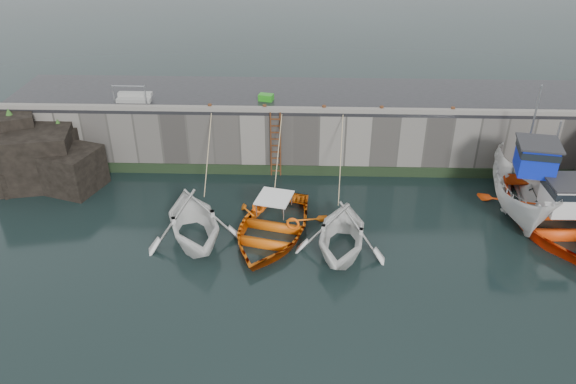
{
  "coord_description": "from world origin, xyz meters",
  "views": [
    {
      "loc": [
        -0.64,
        -13.71,
        12.72
      ],
      "look_at": [
        -1.3,
        6.24,
        1.2
      ],
      "focal_mm": 35.0,
      "sensor_mm": 36.0,
      "label": 1
    }
  ],
  "objects_px": {
    "boat_far_orange": "(552,215)",
    "bollard_a": "(210,107)",
    "boat_near_blue": "(271,235)",
    "bollard_e": "(453,110)",
    "bollard_d": "(381,109)",
    "bollard_b": "(265,108)",
    "boat_far_white": "(525,189)",
    "fish_crate": "(266,97)",
    "bollard_c": "(324,108)",
    "boat_near_white": "(195,240)",
    "boat_near_blacktrim": "(341,251)",
    "ladder": "(276,145)"
  },
  "relations": [
    {
      "from": "boat_near_blacktrim",
      "to": "bollard_c",
      "type": "distance_m",
      "value": 7.21
    },
    {
      "from": "bollard_a",
      "to": "bollard_c",
      "type": "xyz_separation_m",
      "value": [
        5.2,
        0.0,
        0.0
      ]
    },
    {
      "from": "boat_near_blacktrim",
      "to": "boat_near_white",
      "type": "bearing_deg",
      "value": -177.37
    },
    {
      "from": "bollard_b",
      "to": "bollard_d",
      "type": "distance_m",
      "value": 5.3
    },
    {
      "from": "ladder",
      "to": "boat_far_orange",
      "type": "xyz_separation_m",
      "value": [
        11.5,
        -3.93,
        -1.14
      ]
    },
    {
      "from": "boat_near_white",
      "to": "boat_near_blacktrim",
      "type": "bearing_deg",
      "value": -26.08
    },
    {
      "from": "boat_near_blue",
      "to": "boat_far_white",
      "type": "distance_m",
      "value": 10.87
    },
    {
      "from": "boat_near_blacktrim",
      "to": "fish_crate",
      "type": "xyz_separation_m",
      "value": [
        -3.32,
        7.67,
        3.31
      ]
    },
    {
      "from": "bollard_c",
      "to": "bollard_d",
      "type": "distance_m",
      "value": 2.6
    },
    {
      "from": "boat_far_white",
      "to": "bollard_c",
      "type": "xyz_separation_m",
      "value": [
        -8.45,
        3.15,
        2.24
      ]
    },
    {
      "from": "boat_far_white",
      "to": "bollard_b",
      "type": "relative_size",
      "value": 24.45
    },
    {
      "from": "ladder",
      "to": "boat_near_blue",
      "type": "relative_size",
      "value": 0.57
    },
    {
      "from": "boat_near_blacktrim",
      "to": "bollard_a",
      "type": "distance_m",
      "value": 9.23
    },
    {
      "from": "boat_near_white",
      "to": "boat_near_blue",
      "type": "relative_size",
      "value": 0.83
    },
    {
      "from": "fish_crate",
      "to": "bollard_e",
      "type": "bearing_deg",
      "value": 4.91
    },
    {
      "from": "ladder",
      "to": "boat_near_white",
      "type": "xyz_separation_m",
      "value": [
        -2.93,
        -5.5,
        -1.59
      ]
    },
    {
      "from": "boat_near_blue",
      "to": "bollard_c",
      "type": "bearing_deg",
      "value": 82.01
    },
    {
      "from": "boat_far_white",
      "to": "fish_crate",
      "type": "distance_m",
      "value": 12.23
    },
    {
      "from": "boat_near_blacktrim",
      "to": "bollard_b",
      "type": "distance_m",
      "value": 7.91
    },
    {
      "from": "bollard_a",
      "to": "bollard_c",
      "type": "height_order",
      "value": "same"
    },
    {
      "from": "boat_near_white",
      "to": "boat_far_white",
      "type": "distance_m",
      "value": 13.89
    },
    {
      "from": "ladder",
      "to": "fish_crate",
      "type": "height_order",
      "value": "fish_crate"
    },
    {
      "from": "ladder",
      "to": "bollard_b",
      "type": "relative_size",
      "value": 11.43
    },
    {
      "from": "ladder",
      "to": "boat_far_orange",
      "type": "height_order",
      "value": "boat_far_orange"
    },
    {
      "from": "bollard_b",
      "to": "bollard_c",
      "type": "bearing_deg",
      "value": 0.0
    },
    {
      "from": "boat_near_white",
      "to": "bollard_a",
      "type": "height_order",
      "value": "bollard_a"
    },
    {
      "from": "boat_near_blacktrim",
      "to": "bollard_c",
      "type": "bearing_deg",
      "value": 103.45
    },
    {
      "from": "boat_near_blue",
      "to": "fish_crate",
      "type": "xyz_separation_m",
      "value": [
        -0.59,
        6.67,
        3.31
      ]
    },
    {
      "from": "boat_near_blue",
      "to": "bollard_b",
      "type": "height_order",
      "value": "bollard_b"
    },
    {
      "from": "ladder",
      "to": "bollard_b",
      "type": "height_order",
      "value": "bollard_b"
    },
    {
      "from": "boat_near_blacktrim",
      "to": "boat_far_orange",
      "type": "xyz_separation_m",
      "value": [
        8.7,
        2.12,
        0.46
      ]
    },
    {
      "from": "bollard_c",
      "to": "bollard_a",
      "type": "bearing_deg",
      "value": 180.0
    },
    {
      "from": "boat_near_blacktrim",
      "to": "boat_far_white",
      "type": "bearing_deg",
      "value": 30.43
    },
    {
      "from": "fish_crate",
      "to": "bollard_a",
      "type": "xyz_separation_m",
      "value": [
        -2.48,
        -1.29,
        -0.01
      ]
    },
    {
      "from": "boat_near_blue",
      "to": "fish_crate",
      "type": "relative_size",
      "value": 8.4
    },
    {
      "from": "fish_crate",
      "to": "bollard_e",
      "type": "height_order",
      "value": "fish_crate"
    },
    {
      "from": "fish_crate",
      "to": "bollard_a",
      "type": "distance_m",
      "value": 2.8
    },
    {
      "from": "boat_far_white",
      "to": "bollard_c",
      "type": "height_order",
      "value": "boat_far_white"
    },
    {
      "from": "boat_far_white",
      "to": "bollard_d",
      "type": "distance_m",
      "value": 7.01
    },
    {
      "from": "boat_near_blue",
      "to": "bollard_e",
      "type": "relative_size",
      "value": 19.99
    },
    {
      "from": "bollard_d",
      "to": "bollard_e",
      "type": "height_order",
      "value": "same"
    },
    {
      "from": "boat_far_orange",
      "to": "bollard_a",
      "type": "relative_size",
      "value": 24.84
    },
    {
      "from": "bollard_d",
      "to": "boat_near_blue",
      "type": "bearing_deg",
      "value": -131.36
    },
    {
      "from": "bollard_b",
      "to": "boat_near_blue",
      "type": "bearing_deg",
      "value": -83.99
    },
    {
      "from": "boat_far_orange",
      "to": "boat_near_white",
      "type": "bearing_deg",
      "value": -174.66
    },
    {
      "from": "boat_near_blacktrim",
      "to": "boat_far_orange",
      "type": "distance_m",
      "value": 8.96
    },
    {
      "from": "fish_crate",
      "to": "bollard_b",
      "type": "xyz_separation_m",
      "value": [
        0.02,
        -1.29,
        -0.01
      ]
    },
    {
      "from": "ladder",
      "to": "bollard_a",
      "type": "relative_size",
      "value": 11.43
    },
    {
      "from": "boat_near_blacktrim",
      "to": "bollard_d",
      "type": "bearing_deg",
      "value": 80.67
    },
    {
      "from": "ladder",
      "to": "boat_far_white",
      "type": "bearing_deg",
      "value": -14.8
    }
  ]
}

